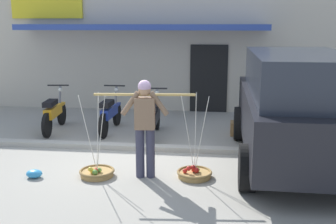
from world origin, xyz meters
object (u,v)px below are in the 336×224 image
Objects in this scene: motorcycle_third_in_row at (154,118)px; parked_truck at (297,105)px; fruit_vendor at (145,122)px; fruit_basket_left_side at (194,173)px; wooden_crate at (240,128)px; motorcycle_second_in_row at (110,114)px; plastic_litter_bag at (34,174)px; motorcycle_nearest_shop at (54,113)px; fruit_basket_right_side at (97,172)px.

motorcycle_third_in_row is 3.36m from parked_truck.
motorcycle_third_in_row is at bearing 95.53° from fruit_vendor.
fruit_basket_left_side reaches higher than wooden_crate.
motorcycle_second_in_row is 4.14× the size of wooden_crate.
motorcycle_third_in_row is at bearing -169.51° from wooden_crate.
fruit_vendor is 0.93× the size of motorcycle_second_in_row.
plastic_litter_bag is at bearing -172.73° from fruit_basket_left_side.
parked_truck reaches higher than plastic_litter_bag.
fruit_vendor is 3.93m from motorcycle_nearest_shop.
fruit_vendor is at bearing 5.65° from fruit_basket_right_side.
motorcycle_nearest_shop is 2.53m from motorcycle_third_in_row.
plastic_litter_bag is at bearing -169.70° from fruit_basket_right_side.
motorcycle_third_in_row is at bearing 113.70° from fruit_basket_left_side.
fruit_vendor is 3.85× the size of wooden_crate.
motorcycle_nearest_shop is 4.53m from wooden_crate.
fruit_basket_right_side is 3.98m from wooden_crate.
fruit_vendor is at bearing -44.83° from motorcycle_nearest_shop.
wooden_crate is at bearing 1.24° from motorcycle_second_in_row.
fruit_basket_left_side is 4.51m from motorcycle_nearest_shop.
motorcycle_second_in_row is at bearing 128.62° from fruit_basket_left_side.
motorcycle_second_in_row is (1.38, 0.11, 0.00)m from motorcycle_nearest_shop.
parked_truck is at bearing -27.64° from motorcycle_third_in_row.
parked_truck is 4.87m from plastic_litter_bag.
fruit_basket_right_side is at bearing -79.64° from motorcycle_second_in_row.
fruit_vendor reaches higher than motorcycle_second_in_row.
fruit_basket_left_side is 0.80× the size of motorcycle_third_in_row.
parked_truck is (2.67, 1.03, 0.15)m from fruit_vendor.
fruit_basket_right_side is (-0.85, -0.08, -0.90)m from fruit_vendor.
fruit_vendor is 0.35× the size of parked_truck.
fruit_basket_right_side is 0.80× the size of motorcycle_second_in_row.
fruit_vendor is 2.13m from plastic_litter_bag.
fruit_basket_right_side is 3.02m from motorcycle_second_in_row.
parked_truck is (4.05, -1.83, 0.68)m from motorcycle_second_in_row.
wooden_crate is (3.14, 0.07, -0.29)m from motorcycle_second_in_row.
parked_truck is at bearing -64.30° from wooden_crate.
fruit_basket_right_side reaches higher than motorcycle_third_in_row.
fruit_vendor is 1.17× the size of fruit_basket_left_side.
motorcycle_second_in_row is 6.50× the size of plastic_litter_bag.
parked_truck is at bearing -17.52° from motorcycle_nearest_shop.
fruit_vendor is 3.22m from motorcycle_second_in_row.
fruit_basket_left_side is 2.74m from motorcycle_third_in_row.
wooden_crate is at bearing 2.30° from motorcycle_nearest_shop.
motorcycle_second_in_row and motorcycle_third_in_row have the same top height.
motorcycle_second_in_row is at bearing -178.76° from wooden_crate.
motorcycle_third_in_row is (-1.09, 2.49, 0.37)m from fruit_basket_left_side.
motorcycle_nearest_shop is 6.50× the size of plastic_litter_bag.
fruit_basket_left_side is at bearing -36.54° from motorcycle_nearest_shop.
fruit_basket_right_side is (-1.69, -0.16, -0.00)m from fruit_basket_left_side.
motorcycle_nearest_shop is (-3.61, 2.67, 0.37)m from fruit_basket_left_side.
fruit_basket_left_side is at bearing -107.70° from wooden_crate.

